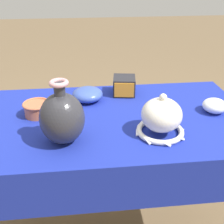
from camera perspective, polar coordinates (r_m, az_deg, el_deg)
ground_plane at (r=1.76m, az=-0.51°, el=-21.88°), size 14.00×14.00×0.00m
display_table at (r=1.31m, az=-0.57°, el=-3.83°), size 1.32×0.73×0.72m
vase_tall_bulbous at (r=1.08m, az=-10.10°, el=-1.13°), size 0.17×0.17×0.26m
vase_dome_bell at (r=1.15m, az=9.98°, el=-1.18°), size 0.21×0.21×0.18m
mosaic_tile_box at (r=1.50m, az=2.49°, el=5.37°), size 0.13×0.14×0.09m
bowl_shallow_cobalt at (r=1.43m, az=-5.00°, el=3.58°), size 0.15×0.15×0.07m
cup_wide_terracotta at (r=1.33m, az=-14.96°, el=0.72°), size 0.13×0.13×0.06m
bowl_shallow_porcelain at (r=1.40m, az=20.13°, el=1.22°), size 0.11×0.11×0.07m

